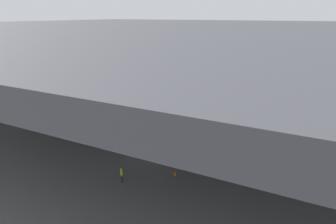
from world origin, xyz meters
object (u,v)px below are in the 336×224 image
(crew_worker_near_nose, at_px, (121,174))
(airplane_distant, at_px, (162,63))
(crew_worker_by_stairs, at_px, (155,131))
(baggage_tug, at_px, (149,103))
(traffic_cone_orange, at_px, (175,174))
(airplane_main, at_px, (174,98))
(boarding_stairs, at_px, (155,137))

(crew_worker_near_nose, distance_m, airplane_distant, 56.82)
(crew_worker_by_stairs, relative_size, airplane_distant, 0.05)
(crew_worker_near_nose, height_order, baggage_tug, crew_worker_near_nose)
(crew_worker_by_stairs, relative_size, traffic_cone_orange, 2.60)
(airplane_main, distance_m, traffic_cone_orange, 19.25)
(boarding_stairs, height_order, traffic_cone_orange, boarding_stairs)
(crew_worker_near_nose, xyz_separation_m, traffic_cone_orange, (4.32, 3.63, -0.61))
(traffic_cone_orange, bearing_deg, boarding_stairs, 134.16)
(airplane_distant, bearing_deg, boarding_stairs, -61.97)
(crew_worker_by_stairs, distance_m, airplane_distant, 44.75)
(crew_worker_by_stairs, bearing_deg, crew_worker_near_nose, -75.52)
(baggage_tug, bearing_deg, traffic_cone_orange, -52.01)
(airplane_main, bearing_deg, baggage_tug, 152.59)
(airplane_distant, bearing_deg, traffic_cone_orange, -59.29)
(boarding_stairs, bearing_deg, airplane_main, 102.39)
(boarding_stairs, bearing_deg, crew_worker_by_stairs, 118.80)
(airplane_distant, distance_m, baggage_tug, 29.86)
(traffic_cone_orange, height_order, baggage_tug, baggage_tug)
(boarding_stairs, xyz_separation_m, crew_worker_near_nose, (2.20, -10.33, 0.17))
(airplane_main, distance_m, baggage_tug, 8.87)
(baggage_tug, bearing_deg, crew_worker_by_stairs, -54.69)
(boarding_stairs, height_order, baggage_tug, boarding_stairs)
(airplane_main, distance_m, boarding_stairs, 10.74)
(crew_worker_near_nose, height_order, crew_worker_by_stairs, crew_worker_near_nose)
(airplane_main, distance_m, crew_worker_near_nose, 21.10)
(crew_worker_near_nose, bearing_deg, traffic_cone_orange, 40.00)
(crew_worker_by_stairs, xyz_separation_m, baggage_tug, (-8.75, 12.36, -0.35))
(airplane_distant, relative_size, traffic_cone_orange, 57.06)
(crew_worker_by_stairs, relative_size, baggage_tug, 0.64)
(airplane_main, xyz_separation_m, airplane_distant, (-19.64, 30.93, -0.05))
(boarding_stairs, distance_m, airplane_distant, 46.61)
(airplane_distant, xyz_separation_m, baggage_tug, (12.22, -27.09, -2.92))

